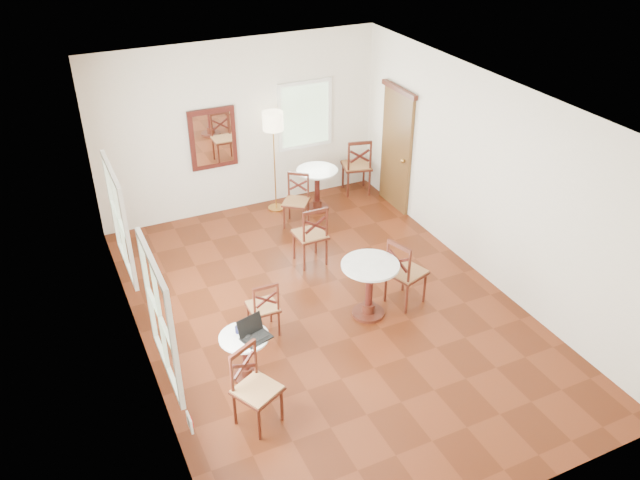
# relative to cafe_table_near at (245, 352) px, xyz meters

# --- Properties ---
(ground) EXTENTS (7.00, 7.00, 0.00)m
(ground) POSITION_rel_cafe_table_near_xyz_m (1.48, 0.76, -0.39)
(ground) COLOR #5B230F
(ground) RESTS_ON ground
(room_shell) EXTENTS (5.02, 7.02, 3.01)m
(room_shell) POSITION_rel_cafe_table_near_xyz_m (1.42, 1.03, 1.50)
(room_shell) COLOR white
(room_shell) RESTS_ON ground
(cafe_table_near) EXTENTS (0.60, 0.60, 0.63)m
(cafe_table_near) POSITION_rel_cafe_table_near_xyz_m (0.00, 0.00, 0.00)
(cafe_table_near) COLOR #4A1D12
(cafe_table_near) RESTS_ON ground
(cafe_table_mid) EXTENTS (0.78, 0.78, 0.83)m
(cafe_table_mid) POSITION_rel_cafe_table_near_xyz_m (1.95, 0.47, 0.12)
(cafe_table_mid) COLOR #4A1D12
(cafe_table_mid) RESTS_ON ground
(cafe_table_back) EXTENTS (0.73, 0.73, 0.77)m
(cafe_table_back) POSITION_rel_cafe_table_near_xyz_m (2.62, 3.59, 0.09)
(cafe_table_back) COLOR #4A1D12
(cafe_table_back) RESTS_ON ground
(chair_near_a) EXTENTS (0.40, 0.40, 0.84)m
(chair_near_a) POSITION_rel_cafe_table_near_xyz_m (0.50, 0.71, 0.03)
(chair_near_a) COLOR #4A1D12
(chair_near_a) RESTS_ON ground
(chair_near_b) EXTENTS (0.60, 0.60, 0.98)m
(chair_near_b) POSITION_rel_cafe_table_near_xyz_m (-0.13, -0.72, 0.09)
(chair_near_b) COLOR #4A1D12
(chair_near_b) RESTS_ON ground
(chair_mid_a) EXTENTS (0.47, 0.47, 1.01)m
(chair_mid_a) POSITION_rel_cafe_table_near_xyz_m (1.78, 2.02, 0.11)
(chair_mid_a) COLOR #4A1D12
(chair_mid_a) RESTS_ON ground
(chair_mid_b) EXTENTS (0.60, 0.60, 1.03)m
(chair_mid_b) POSITION_rel_cafe_table_near_xyz_m (2.53, 0.51, 0.12)
(chair_mid_b) COLOR #4A1D12
(chair_mid_b) RESTS_ON ground
(chair_back_a) EXTENTS (0.60, 0.60, 1.09)m
(chair_back_a) POSITION_rel_cafe_table_near_xyz_m (3.57, 3.89, 0.15)
(chair_back_a) COLOR #4A1D12
(chair_back_a) RESTS_ON ground
(chair_back_b) EXTENTS (0.59, 0.59, 0.91)m
(chair_back_b) POSITION_rel_cafe_table_near_xyz_m (2.07, 3.23, 0.06)
(chair_back_b) COLOR #4A1D12
(chair_back_b) RESTS_ON ground
(floor_lamp) EXTENTS (0.35, 0.35, 1.82)m
(floor_lamp) POSITION_rel_cafe_table_near_xyz_m (1.95, 3.91, 1.15)
(floor_lamp) COLOR #BF8C3F
(floor_lamp) RESTS_ON ground
(laptop) EXTENTS (0.40, 0.36, 0.24)m
(laptop) POSITION_rel_cafe_table_near_xyz_m (0.11, -0.05, 0.30)
(laptop) COLOR black
(laptop) RESTS_ON cafe_table_near
(mouse) EXTENTS (0.11, 0.09, 0.04)m
(mouse) POSITION_rel_cafe_table_near_xyz_m (0.04, -0.04, 0.26)
(mouse) COLOR black
(mouse) RESTS_ON cafe_table_near
(navy_mug) EXTENTS (0.11, 0.07, 0.09)m
(navy_mug) POSITION_rel_cafe_table_near_xyz_m (-0.03, 0.10, 0.28)
(navy_mug) COLOR black
(navy_mug) RESTS_ON cafe_table_near
(water_glass) EXTENTS (0.06, 0.06, 0.09)m
(water_glass) POSITION_rel_cafe_table_near_xyz_m (0.06, 0.05, 0.29)
(water_glass) COLOR white
(water_glass) RESTS_ON cafe_table_near
(power_adapter) EXTENTS (0.09, 0.06, 0.04)m
(power_adapter) POSITION_rel_cafe_table_near_xyz_m (-0.13, -0.28, -0.37)
(power_adapter) COLOR black
(power_adapter) RESTS_ON ground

